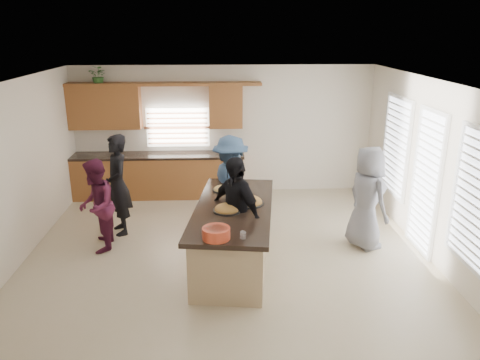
{
  "coord_description": "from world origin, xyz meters",
  "views": [
    {
      "loc": [
        -0.1,
        -7.11,
        3.56
      ],
      "look_at": [
        0.23,
        0.23,
        1.15
      ],
      "focal_mm": 35.0,
      "sensor_mm": 36.0,
      "label": 1
    }
  ],
  "objects_px": {
    "island": "(234,236)",
    "salad_bowl": "(216,233)",
    "woman_right_front": "(367,198)",
    "woman_left_front": "(235,213)",
    "woman_left_mid": "(96,206)",
    "woman_left_back": "(118,185)",
    "woman_right_back": "(231,184)"
  },
  "relations": [
    {
      "from": "island",
      "to": "salad_bowl",
      "type": "distance_m",
      "value": 1.3
    },
    {
      "from": "woman_right_front",
      "to": "woman_left_front",
      "type": "bearing_deg",
      "value": 83.5
    },
    {
      "from": "salad_bowl",
      "to": "woman_left_front",
      "type": "xyz_separation_m",
      "value": [
        0.29,
        1.03,
        -0.15
      ]
    },
    {
      "from": "salad_bowl",
      "to": "woman_left_mid",
      "type": "bearing_deg",
      "value": 139.17
    },
    {
      "from": "woman_left_mid",
      "to": "island",
      "type": "bearing_deg",
      "value": 69.23
    },
    {
      "from": "salad_bowl",
      "to": "woman_left_mid",
      "type": "distance_m",
      "value": 2.61
    },
    {
      "from": "woman_left_back",
      "to": "woman_right_front",
      "type": "bearing_deg",
      "value": 57.11
    },
    {
      "from": "island",
      "to": "woman_left_front",
      "type": "distance_m",
      "value": 0.44
    },
    {
      "from": "island",
      "to": "woman_left_mid",
      "type": "xyz_separation_m",
      "value": [
        -2.23,
        0.57,
        0.32
      ]
    },
    {
      "from": "woman_left_back",
      "to": "woman_left_mid",
      "type": "distance_m",
      "value": 0.72
    },
    {
      "from": "salad_bowl",
      "to": "woman_left_front",
      "type": "distance_m",
      "value": 1.08
    },
    {
      "from": "salad_bowl",
      "to": "woman_left_front",
      "type": "height_order",
      "value": "woman_left_front"
    },
    {
      "from": "woman_right_back",
      "to": "woman_right_front",
      "type": "xyz_separation_m",
      "value": [
        2.24,
        -0.8,
        -0.01
      ]
    },
    {
      "from": "woman_left_mid",
      "to": "woman_left_front",
      "type": "relative_size",
      "value": 0.88
    },
    {
      "from": "woman_left_mid",
      "to": "woman_left_front",
      "type": "height_order",
      "value": "woman_left_front"
    },
    {
      "from": "woman_left_back",
      "to": "woman_right_front",
      "type": "xyz_separation_m",
      "value": [
        4.23,
        -0.76,
        -0.03
      ]
    },
    {
      "from": "salad_bowl",
      "to": "woman_left_back",
      "type": "bearing_deg",
      "value": 126.25
    },
    {
      "from": "woman_left_front",
      "to": "woman_right_back",
      "type": "distance_m",
      "value": 1.38
    },
    {
      "from": "woman_right_back",
      "to": "woman_left_back",
      "type": "bearing_deg",
      "value": 74.88
    },
    {
      "from": "woman_right_front",
      "to": "salad_bowl",
      "type": "bearing_deg",
      "value": 101.73
    },
    {
      "from": "woman_left_mid",
      "to": "woman_right_back",
      "type": "xyz_separation_m",
      "value": [
        2.22,
        0.71,
        0.1
      ]
    },
    {
      "from": "woman_right_front",
      "to": "woman_left_back",
      "type": "bearing_deg",
      "value": 58.55
    },
    {
      "from": "woman_right_back",
      "to": "island",
      "type": "bearing_deg",
      "value": 164.33
    },
    {
      "from": "woman_left_mid",
      "to": "woman_left_back",
      "type": "bearing_deg",
      "value": 155.2
    },
    {
      "from": "woman_left_back",
      "to": "woman_left_mid",
      "type": "bearing_deg",
      "value": -40.99
    },
    {
      "from": "salad_bowl",
      "to": "island",
      "type": "bearing_deg",
      "value": 76.98
    },
    {
      "from": "woman_right_back",
      "to": "woman_right_front",
      "type": "bearing_deg",
      "value": -125.71
    },
    {
      "from": "island",
      "to": "woman_right_front",
      "type": "relative_size",
      "value": 1.62
    },
    {
      "from": "salad_bowl",
      "to": "woman_left_back",
      "type": "xyz_separation_m",
      "value": [
        -1.74,
        2.38,
        -0.13
      ]
    },
    {
      "from": "salad_bowl",
      "to": "woman_right_front",
      "type": "xyz_separation_m",
      "value": [
        2.49,
        1.61,
        -0.16
      ]
    },
    {
      "from": "woman_left_front",
      "to": "woman_left_mid",
      "type": "bearing_deg",
      "value": -144.83
    },
    {
      "from": "woman_left_back",
      "to": "woman_right_front",
      "type": "height_order",
      "value": "woman_left_back"
    }
  ]
}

